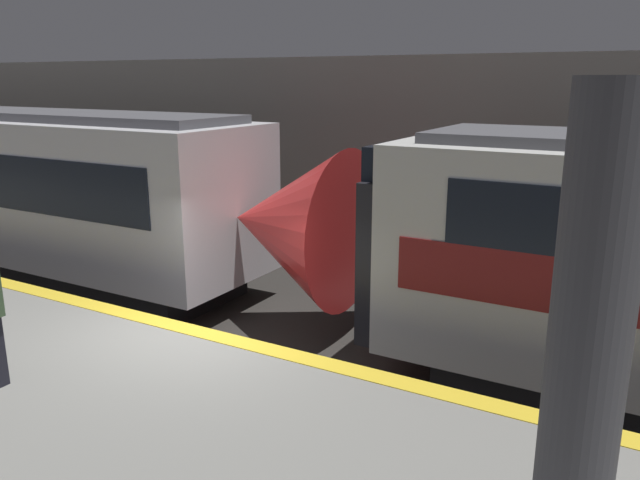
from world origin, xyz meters
The scene contains 4 objects.
ground_plane centered at (0.00, 0.00, 0.00)m, with size 120.00×120.00×0.00m, color #282623.
platform centered at (0.00, -2.31, 0.53)m, with size 40.00×4.63×1.07m.
station_rear_barrier centered at (0.00, 6.80, 2.38)m, with size 50.00×0.15×4.76m.
support_pillar_near centered at (4.97, -1.83, 2.68)m, with size 0.52×0.52×3.24m.
Camera 1 is at (5.30, -5.97, 4.28)m, focal length 35.00 mm.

